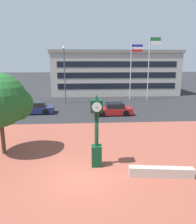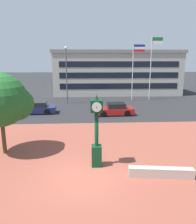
% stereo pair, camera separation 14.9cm
% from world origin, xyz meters
% --- Properties ---
extents(ground_plane, '(200.00, 200.00, 0.00)m').
position_xyz_m(ground_plane, '(0.00, 0.00, 0.00)').
color(ground_plane, '#262628').
extents(plaza_brick_paving, '(44.00, 13.81, 0.01)m').
position_xyz_m(plaza_brick_paving, '(0.00, 2.91, 0.00)').
color(plaza_brick_paving, brown).
rests_on(plaza_brick_paving, ground).
extents(planter_wall, '(3.22, 0.80, 0.50)m').
position_xyz_m(planter_wall, '(3.89, -0.17, 0.25)').
color(planter_wall, '#ADA393').
rests_on(planter_wall, ground).
extents(street_clock, '(0.63, 0.75, 3.98)m').
position_xyz_m(street_clock, '(0.75, 1.24, 1.87)').
color(street_clock, '#0C381E').
rests_on(street_clock, ground).
extents(plaza_tree, '(3.49, 3.24, 5.01)m').
position_xyz_m(plaza_tree, '(-4.74, 3.38, 3.31)').
color(plaza_tree, '#4C3823').
rests_on(plaza_tree, ground).
extents(car_street_near, '(4.12, 2.03, 1.28)m').
position_xyz_m(car_street_near, '(3.24, 12.92, 0.57)').
color(car_street_near, maroon).
rests_on(car_street_near, ground).
extents(car_street_mid, '(4.61, 2.11, 1.28)m').
position_xyz_m(car_street_mid, '(-5.34, 14.07, 0.57)').
color(car_street_mid, navy).
rests_on(car_street_mid, ground).
extents(flagpole_primary, '(1.68, 0.14, 8.11)m').
position_xyz_m(flagpole_primary, '(7.11, 21.83, 4.85)').
color(flagpole_primary, silver).
rests_on(flagpole_primary, ground).
extents(flagpole_secondary, '(1.61, 0.14, 9.08)m').
position_xyz_m(flagpole_secondary, '(9.65, 21.83, 5.34)').
color(flagpole_secondary, silver).
rests_on(flagpole_secondary, ground).
extents(civic_building, '(21.25, 14.56, 7.28)m').
position_xyz_m(civic_building, '(5.51, 32.10, 3.65)').
color(civic_building, '#B2ADA3').
rests_on(civic_building, ground).
extents(street_lamp_post, '(0.36, 0.36, 7.42)m').
position_xyz_m(street_lamp_post, '(-2.30, 19.72, 4.48)').
color(street_lamp_post, '#4C4C51').
rests_on(street_lamp_post, ground).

